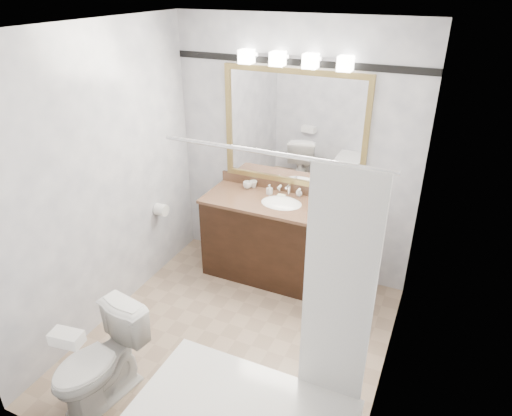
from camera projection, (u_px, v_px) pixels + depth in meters
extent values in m
cube|color=tan|center=(235.00, 341.00, 3.89)|extent=(2.40, 2.60, 0.01)
cube|color=white|center=(227.00, 26.00, 2.75)|extent=(2.40, 2.60, 0.01)
cube|color=white|center=(293.00, 154.00, 4.38)|extent=(2.40, 0.01, 2.50)
cube|color=white|center=(112.00, 320.00, 2.26)|extent=(2.40, 0.01, 2.50)
cube|color=white|center=(102.00, 183.00, 3.76)|extent=(0.01, 2.60, 2.50)
cube|color=white|center=(402.00, 246.00, 2.88)|extent=(0.01, 2.60, 2.50)
cube|color=black|center=(280.00, 243.00, 4.52)|extent=(1.50, 0.55, 0.82)
cube|color=#906344|center=(281.00, 204.00, 4.33)|extent=(1.53, 0.58, 0.03)
cube|color=#906344|center=(291.00, 187.00, 4.52)|extent=(1.53, 0.03, 0.10)
ellipsoid|color=white|center=(281.00, 206.00, 4.34)|extent=(0.44, 0.34, 0.14)
cube|color=#9A8145|center=(296.00, 71.00, 4.00)|extent=(1.40, 0.04, 0.05)
cube|color=#9A8145|center=(292.00, 181.00, 4.48)|extent=(1.40, 0.04, 0.05)
cube|color=#9A8145|center=(229.00, 121.00, 4.49)|extent=(0.05, 0.04, 1.00)
cube|color=#9A8145|center=(366.00, 139.00, 4.00)|extent=(0.05, 0.04, 1.00)
cube|color=white|center=(294.00, 129.00, 4.25)|extent=(1.30, 0.01, 1.00)
cube|color=silver|center=(296.00, 57.00, 3.94)|extent=(0.90, 0.05, 0.03)
cube|color=white|center=(247.00, 56.00, 4.07)|extent=(0.12, 0.12, 0.12)
cube|color=white|center=(278.00, 59.00, 3.96)|extent=(0.12, 0.12, 0.12)
cube|color=white|center=(311.00, 61.00, 3.85)|extent=(0.12, 0.12, 0.12)
cube|color=white|center=(345.00, 64.00, 3.74)|extent=(0.12, 0.12, 0.12)
cube|color=black|center=(297.00, 62.00, 3.98)|extent=(2.40, 0.01, 0.06)
cylinder|color=silver|center=(272.00, 153.00, 2.37)|extent=(1.30, 0.02, 0.02)
cube|color=white|center=(338.00, 295.00, 2.56)|extent=(0.40, 0.04, 1.55)
cylinder|color=white|center=(161.00, 210.00, 4.53)|extent=(0.11, 0.12, 0.12)
imported|color=white|center=(99.00, 362.00, 3.20)|extent=(0.51, 0.75, 0.70)
cube|color=white|center=(67.00, 338.00, 2.86)|extent=(0.22, 0.14, 0.08)
cylinder|color=black|center=(348.00, 215.00, 4.09)|extent=(0.17, 0.17, 0.02)
cylinder|color=black|center=(349.00, 200.00, 4.08)|extent=(0.14, 0.14, 0.25)
sphere|color=black|center=(351.00, 188.00, 4.02)|extent=(0.15, 0.15, 0.15)
cube|color=black|center=(350.00, 196.00, 3.98)|extent=(0.11, 0.11, 0.05)
cylinder|color=silver|center=(348.00, 213.00, 4.06)|extent=(0.06, 0.06, 0.06)
imported|color=white|center=(247.00, 185.00, 4.61)|extent=(0.09, 0.09, 0.07)
imported|color=white|center=(253.00, 184.00, 4.63)|extent=(0.08, 0.08, 0.07)
imported|color=white|center=(269.00, 189.00, 4.48)|extent=(0.06, 0.06, 0.10)
imported|color=white|center=(299.00, 192.00, 4.44)|extent=(0.06, 0.06, 0.08)
cube|color=beige|center=(281.00, 196.00, 4.43)|extent=(0.08, 0.05, 0.02)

